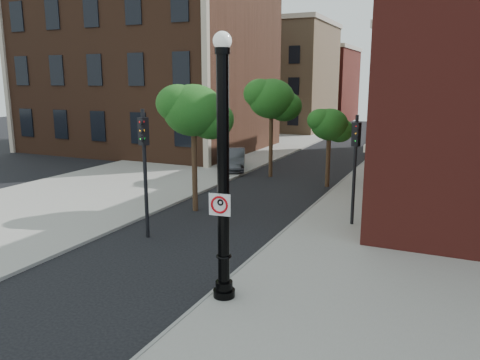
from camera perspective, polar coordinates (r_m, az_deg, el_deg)
The scene contains 16 objects.
ground at distance 13.68m, azimuth -12.38°, elevation -13.03°, with size 120.00×120.00×0.00m, color black.
sidewalk_right at distance 20.67m, azimuth 19.14°, elevation -4.60°, with size 8.00×60.00×0.12m, color gray.
sidewalk_left at distance 32.89m, azimuth -6.23°, elevation 1.99°, with size 10.00×50.00×0.12m, color gray.
curb_edge at distance 21.34m, azimuth 8.53°, elevation -3.51°, with size 0.10×60.00×0.14m, color gray.
victorian_building at distance 41.34m, azimuth -10.81°, elevation 15.96°, with size 18.60×14.60×17.95m.
bg_building_tan_a at distance 57.28m, azimuth 4.61°, elevation 12.20°, with size 12.00×12.00×12.00m, color #957451.
bg_building_red at distance 70.60m, azimuth 8.56°, elevation 11.24°, with size 12.00×12.00×10.00m, color maroon.
lamppost at distance 11.79m, azimuth -2.04°, elevation -0.49°, with size 0.58×0.58×6.88m.
no_parking_sign at distance 11.76m, azimuth -2.49°, elevation -3.01°, with size 0.57×0.11×0.57m.
parked_car at distance 30.55m, azimuth -0.86°, elevation 2.54°, with size 1.52×4.35×1.43m, color #323338.
traffic_signal_left at distance 17.19m, azimuth -11.61°, elevation 3.31°, with size 0.37×0.42×4.75m.
traffic_signal_right at distance 18.68m, azimuth 13.89°, elevation 3.26°, with size 0.33×0.39×4.46m.
utility_pole at distance 20.32m, azimuth 16.20°, elevation 1.74°, with size 0.09×0.09×4.55m, color #999999.
street_tree_a at distance 20.51m, azimuth -5.55°, elevation 8.29°, with size 3.11×2.81×5.60m.
street_tree_b at distance 28.12m, azimuth 3.96°, elevation 9.72°, with size 3.26×2.94×5.87m.
street_tree_c at distance 25.83m, azimuth 10.92°, elevation 6.54°, with size 2.38×2.15×4.29m.
Camera 1 is at (7.62, -9.82, 5.71)m, focal length 35.00 mm.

